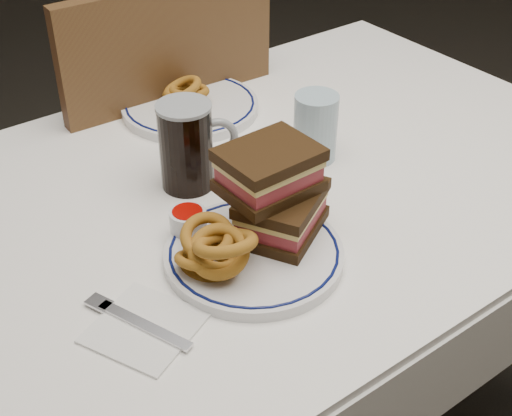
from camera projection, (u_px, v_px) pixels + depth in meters
dining_table at (269, 224)px, 1.28m from camera, size 1.27×0.87×0.75m
chair_far at (153, 161)px, 1.66m from camera, size 0.47×0.47×0.99m
main_plate at (254, 254)px, 1.03m from camera, size 0.26×0.26×0.02m
reuben_sandwich at (275, 191)px, 1.03m from camera, size 0.17×0.16×0.14m
onion_rings_main at (214, 251)px, 0.98m from camera, size 0.11×0.12×0.10m
ketchup_ramekin at (188, 219)px, 1.06m from camera, size 0.06×0.06×0.03m
beer_mug at (188, 145)px, 1.16m from camera, size 0.13×0.09×0.15m
water_glass at (315, 127)px, 1.24m from camera, size 0.08×0.08×0.12m
far_plate at (190, 106)px, 1.41m from camera, size 0.27×0.27×0.02m
onion_rings_far at (184, 92)px, 1.39m from camera, size 0.10×0.10×0.08m
napkin_fork at (143, 326)px, 0.93m from camera, size 0.17×0.18×0.01m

